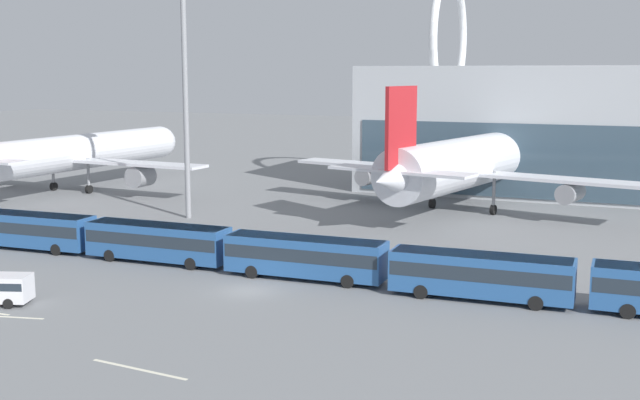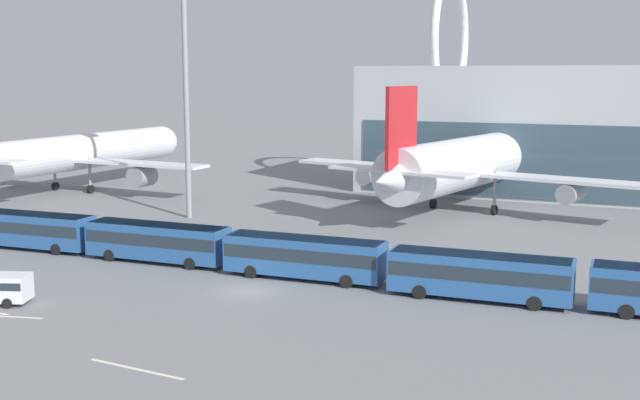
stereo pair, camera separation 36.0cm
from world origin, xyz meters
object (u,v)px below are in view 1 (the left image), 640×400
Objects in this scene: airliner_at_gate_far at (468,163)px; shuttle_bus_1 at (29,228)px; shuttle_bus_4 at (481,273)px; floodlight_mast at (185,81)px; airliner_at_gate_near at (73,153)px; shuttle_bus_3 at (305,255)px; shuttle_bus_2 at (158,240)px.

shuttle_bus_1 is (-31.35, -35.66, -3.58)m from airliner_at_gate_far.
floodlight_mast reaches higher than shuttle_bus_4.
airliner_at_gate_near reaches higher than shuttle_bus_3.
floodlight_mast is at bearing -111.17° from airliner_at_gate_near.
shuttle_bus_4 is (60.25, -30.11, -3.18)m from airliner_at_gate_near.
shuttle_bus_1 is (19.78, -29.78, -3.18)m from airliner_at_gate_near.
shuttle_bus_3 is at bearing -40.16° from floodlight_mast.
shuttle_bus_1 is at bearing 177.32° from shuttle_bus_4.
floodlight_mast is at bearing 114.07° from shuttle_bus_2.
shuttle_bus_3 is (26.98, 0.03, 0.00)m from shuttle_bus_1.
airliner_at_gate_near is at bearing 108.31° from airliner_at_gate_far.
shuttle_bus_3 is at bearing -119.53° from airliner_at_gate_near.
shuttle_bus_2 is 1.00× the size of shuttle_bus_3.
floodlight_mast is at bearing 149.61° from shuttle_bus_4.
airliner_at_gate_near is at bearing 155.90° from floodlight_mast.
shuttle_bus_2 is (33.27, -29.55, -3.18)m from airliner_at_gate_near.
floodlight_mast reaches higher than shuttle_bus_3.
shuttle_bus_4 is (9.12, -35.99, -3.58)m from airliner_at_gate_far.
shuttle_bus_1 is at bearing 179.78° from shuttle_bus_2.
airliner_at_gate_far is at bearing 81.26° from shuttle_bus_3.
floodlight_mast is (-26.63, -16.84, 9.22)m from airliner_at_gate_far.
airliner_at_gate_near is 1.67× the size of floodlight_mast.
airliner_at_gate_far is 3.42× the size of shuttle_bus_1.
shuttle_bus_3 is at bearing -2.68° from shuttle_bus_1.
shuttle_bus_3 is at bearing -2.04° from shuttle_bus_2.
airliner_at_gate_near is 51.47m from airliner_at_gate_far.
shuttle_bus_2 is 26.98m from shuttle_bus_4.
airliner_at_gate_near is 3.26× the size of shuttle_bus_1.
shuttle_bus_2 is at bearing 176.60° from shuttle_bus_4.
airliner_at_gate_far is at bearing -80.50° from airliner_at_gate_near.
shuttle_bus_4 is at bearing -2.39° from shuttle_bus_2.
shuttle_bus_2 is at bearing -64.73° from floodlight_mast.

